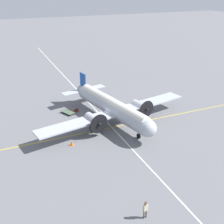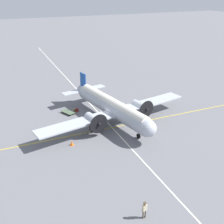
% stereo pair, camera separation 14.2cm
% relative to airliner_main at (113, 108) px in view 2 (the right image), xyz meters
% --- Properties ---
extents(ground_plane, '(300.00, 300.00, 0.00)m').
position_rel_airliner_main_xyz_m(ground_plane, '(-0.07, 0.36, -2.41)').
color(ground_plane, slate).
extents(apron_line_eastwest, '(120.00, 0.16, 0.01)m').
position_rel_airliner_main_xyz_m(apron_line_eastwest, '(-0.07, -1.58, -2.41)').
color(apron_line_eastwest, gold).
rests_on(apron_line_eastwest, ground_plane).
extents(apron_line_northsouth, '(0.16, 120.00, 0.01)m').
position_rel_airliner_main_xyz_m(apron_line_northsouth, '(-0.89, 0.36, -2.41)').
color(apron_line_northsouth, silver).
rests_on(apron_line_northsouth, ground_plane).
extents(airliner_main, '(24.84, 19.09, 5.44)m').
position_rel_airliner_main_xyz_m(airliner_main, '(0.00, 0.00, 0.00)').
color(airliner_main, '#ADB2BC').
rests_on(airliner_main, ground_plane).
extents(crew_foreground, '(0.59, 0.33, 1.75)m').
position_rel_airliner_main_xyz_m(crew_foreground, '(-5.13, -18.72, -1.32)').
color(crew_foreground, '#473D2D').
rests_on(crew_foreground, ground_plane).
extents(suitcase_near_door, '(0.40, 0.13, 0.64)m').
position_rel_airliner_main_xyz_m(suitcase_near_door, '(-3.95, 5.76, -2.11)').
color(suitcase_near_door, maroon).
rests_on(suitcase_near_door, ground_plane).
extents(suitcase_upright_spare, '(0.43, 0.17, 0.56)m').
position_rel_airliner_main_xyz_m(suitcase_upright_spare, '(-4.29, 6.03, -2.15)').
color(suitcase_upright_spare, brown).
rests_on(suitcase_upright_spare, ground_plane).
extents(baggage_cart, '(2.00, 2.52, 0.56)m').
position_rel_airliner_main_xyz_m(baggage_cart, '(-5.54, 5.70, -2.13)').
color(baggage_cart, '#4C6047').
rests_on(baggage_cart, ground_plane).
extents(traffic_cone, '(0.48, 0.48, 0.64)m').
position_rel_airliner_main_xyz_m(traffic_cone, '(-7.66, -4.03, -2.11)').
color(traffic_cone, orange).
rests_on(traffic_cone, ground_plane).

